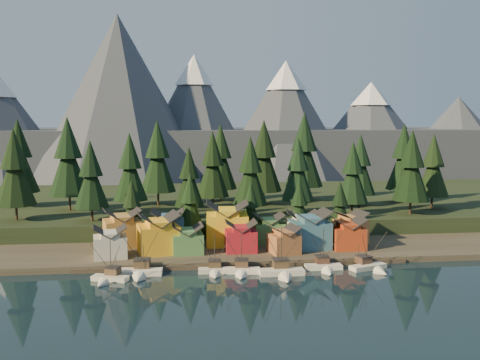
{
  "coord_description": "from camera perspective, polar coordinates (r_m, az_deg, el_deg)",
  "views": [
    {
      "loc": [
        -15.79,
        -107.74,
        34.63
      ],
      "look_at": [
        0.77,
        30.0,
        19.37
      ],
      "focal_mm": 40.0,
      "sensor_mm": 36.0,
      "label": 1
    }
  ],
  "objects": [
    {
      "name": "tree_hill_16",
      "position": [
        193.34,
        -22.52,
        2.11
      ],
      "size": [
        12.73,
        12.73,
        29.65
      ],
      "color": "#332319",
      "rests_on": "hillside"
    },
    {
      "name": "boat_1",
      "position": [
        123.53,
        -10.56,
        -8.96
      ],
      "size": [
        9.87,
        10.62,
        12.13
      ],
      "rotation": [
        0.0,
        0.0,
        -0.08
      ],
      "color": "silver",
      "rests_on": "ground"
    },
    {
      "name": "boat_5",
      "position": [
        127.61,
        9.02,
        -8.6
      ],
      "size": [
        8.91,
        9.68,
        10.63
      ],
      "rotation": [
        0.0,
        0.0,
        -0.02
      ],
      "color": "silver",
      "rests_on": "ground"
    },
    {
      "name": "house_front_6",
      "position": [
        142.79,
        11.44,
        -5.49
      ],
      "size": [
        8.36,
        7.91,
        8.23
      ],
      "rotation": [
        0.0,
        0.0,
        -0.02
      ],
      "color": "#9D3518",
      "rests_on": "shore_strip"
    },
    {
      "name": "house_front_3",
      "position": [
        137.21,
        0.08,
        -5.91
      ],
      "size": [
        7.9,
        7.54,
        7.94
      ],
      "rotation": [
        0.0,
        0.0,
        -0.01
      ],
      "color": "maroon",
      "rests_on": "shore_strip"
    },
    {
      "name": "house_front_0",
      "position": [
        134.81,
        -13.69,
        -6.35
      ],
      "size": [
        8.82,
        8.47,
        7.77
      ],
      "rotation": [
        0.0,
        0.0,
        0.16
      ],
      "color": "beige",
      "rests_on": "shore_strip"
    },
    {
      "name": "house_back_1",
      "position": [
        144.41,
        -7.71,
        -4.97
      ],
      "size": [
        8.76,
        8.87,
        9.73
      ],
      "rotation": [
        0.0,
        0.0,
        -0.01
      ],
      "color": "#35597F",
      "rests_on": "shore_strip"
    },
    {
      "name": "tree_shore_1",
      "position": [
        149.53,
        -5.33,
        -2.5
      ],
      "size": [
        8.15,
        8.15,
        19.0
      ],
      "color": "#332319",
      "rests_on": "shore_strip"
    },
    {
      "name": "boat_6",
      "position": [
        129.8,
        13.8,
        -8.46
      ],
      "size": [
        9.73,
        10.17,
        10.68
      ],
      "rotation": [
        0.0,
        0.0,
        0.33
      ],
      "color": "beige",
      "rests_on": "ground"
    },
    {
      "name": "tree_hill_10",
      "position": [
        193.56,
        6.85,
        2.95
      ],
      "size": [
        13.78,
        13.78,
        32.09
      ],
      "color": "#332319",
      "rests_on": "hillside"
    },
    {
      "name": "shore_strip",
      "position": [
        152.39,
        -0.74,
        -6.57
      ],
      "size": [
        400.0,
        50.0,
        1.5
      ],
      "primitive_type": "cube",
      "color": "#322E24",
      "rests_on": "ground"
    },
    {
      "name": "house_front_2",
      "position": [
        135.99,
        -5.62,
        -6.17
      ],
      "size": [
        8.02,
        8.07,
        7.42
      ],
      "rotation": [
        0.0,
        0.0,
        0.06
      ],
      "color": "#467B42",
      "rests_on": "shore_strip"
    },
    {
      "name": "house_back_4",
      "position": [
        146.41,
        6.61,
        -4.96
      ],
      "size": [
        9.11,
        8.82,
        8.97
      ],
      "rotation": [
        0.0,
        0.0,
        -0.12
      ],
      "color": "white",
      "rests_on": "shore_strip"
    },
    {
      "name": "house_back_3",
      "position": [
        146.47,
        3.08,
        -5.09
      ],
      "size": [
        8.09,
        7.22,
        8.15
      ],
      "rotation": [
        0.0,
        0.0,
        0.01
      ],
      "color": "#4B7E44",
      "rests_on": "shore_strip"
    },
    {
      "name": "tree_hill_9",
      "position": [
        167.79,
        6.19,
        0.92
      ],
      "size": [
        10.28,
        10.28,
        23.94
      ],
      "color": "#332319",
      "rests_on": "hillside"
    },
    {
      "name": "ground",
      "position": [
        114.26,
        1.44,
        -11.37
      ],
      "size": [
        500.0,
        500.0,
        0.0
      ],
      "primitive_type": "plane",
      "color": "black",
      "rests_on": "ground"
    },
    {
      "name": "boat_0",
      "position": [
        120.89,
        -13.9,
        -9.59
      ],
      "size": [
        8.59,
        9.07,
        10.08
      ],
      "rotation": [
        0.0,
        0.0,
        -0.34
      ],
      "color": "beige",
      "rests_on": "ground"
    },
    {
      "name": "house_front_4",
      "position": [
        135.96,
        4.71,
        -6.27
      ],
      "size": [
        8.17,
        8.58,
        6.96
      ],
      "rotation": [
        0.0,
        0.0,
        0.21
      ],
      "color": "#9D6037",
      "rests_on": "shore_strip"
    },
    {
      "name": "tree_hill_4",
      "position": [
        183.28,
        -8.79,
        2.25
      ],
      "size": [
        12.57,
        12.57,
        29.28
      ],
      "color": "#332319",
      "rests_on": "hillside"
    },
    {
      "name": "tree_hill_15",
      "position": [
        190.86,
        -2.09,
        2.24
      ],
      "size": [
        11.95,
        11.95,
        27.85
      ],
      "color": "#332319",
      "rests_on": "hillside"
    },
    {
      "name": "tree_shore_2",
      "position": [
        151.17,
        1.14,
        -3.0
      ],
      "size": [
        6.89,
        6.89,
        16.05
      ],
      "color": "#332319",
      "rests_on": "shore_strip"
    },
    {
      "name": "tree_hill_2",
      "position": [
        158.4,
        -15.61,
        0.31
      ],
      "size": [
        10.05,
        10.05,
        23.41
      ],
      "color": "#332319",
      "rests_on": "hillside"
    },
    {
      "name": "tree_hill_0",
      "position": [
        166.87,
        -22.91,
        0.98
      ],
      "size": [
        11.51,
        11.51,
        26.82
      ],
      "color": "#332319",
      "rests_on": "hillside"
    },
    {
      "name": "hillside",
      "position": [
        200.87,
        -2.26,
        -2.79
      ],
      "size": [
        420.0,
        100.0,
        6.0
      ],
      "primitive_type": "cube",
      "color": "black",
      "rests_on": "ground"
    },
    {
      "name": "tree_hill_1",
      "position": [
        179.44,
        -17.84,
        2.11
      ],
      "size": [
        12.98,
        12.98,
        30.23
      ],
      "color": "#332319",
      "rests_on": "hillside"
    },
    {
      "name": "tree_hill_13",
      "position": [
        172.08,
        17.83,
        1.2
      ],
      "size": [
        11.23,
        11.23,
        26.17
      ],
      "color": "#332319",
      "rests_on": "hillside"
    },
    {
      "name": "tree_hill_17",
      "position": [
        186.33,
        19.9,
        1.25
      ],
      "size": [
        10.62,
        10.62,
        24.73
      ],
      "color": "#332319",
      "rests_on": "hillside"
    },
    {
      "name": "house_front_1",
      "position": [
        136.9,
        -8.7,
        -5.51
      ],
      "size": [
        11.51,
        11.2,
        10.16
      ],
      "rotation": [
        0.0,
        0.0,
        0.2
      ],
      "color": "gold",
      "rests_on": "shore_strip"
    },
    {
      "name": "tree_hill_3",
      "position": [
        168.99,
        -11.65,
        1.12
      ],
      "size": [
        10.85,
        10.85,
        25.27
      ],
      "color": "#332319",
      "rests_on": "hillside"
    },
    {
      "name": "tree_hill_5",
      "position": [
        158.7,
        -5.45,
        0.09
      ],
      "size": [
        9.13,
        9.13,
        21.26
      ],
      "color": "#332319",
      "rests_on": "hillside"
    },
    {
      "name": "tree_hill_8",
      "position": [
        182.63,
        2.55,
        2.3
      ],
      "size": [
        12.56,
        12.56,
        29.25
      ],
      "color": "#332319",
      "rests_on": "hillside"
    },
    {
      "name": "tree_hill_11",
      "position": [
        167.44,
        11.92,
        0.57
      ],
      "size": [
        9.73,
        9.73,
        22.67
      ],
      "color": "#332319",
      "rests_on": "hillside"
    },
    {
      "name": "boat_2",
      "position": [
        123.43,
        -2.7,
        -9.06
      ],
      "size": [
        7.87,
        8.5,
        10.0
      ],
      "rotation": [
        0.0,
        0.0,
        -0.06
      ],
      "color": "beige",
      "rests_on": "ground"
    },
    {
      "name": "tree_hill_7",
      "position": [
        158.0,
        1.1,
        0.71
      ],
      "size": [
        10.46,
        10.46,
        24.36
      ],
      "color": "#332319",
      "rests_on": "hillside"
    },
    {
      "name": "tree_hill_6",
      "position": [
        173.75,
        -2.94,
        1.45
      ],
      "size": [
        11.03,
        11.03,
        25.69
      ],
      "color": "#332319",
      "rests_on": "hillside"
    },
    {
      "name": "boat_3",
      "position": [
        123.04,
        0.15,
        -9.06
      ],
      "size": [
        8.95,
        9.52,
        10.68
      ],
      "rotation": [
        0.0,
        0.0,
        -0.14
      ],
      "color": "silver",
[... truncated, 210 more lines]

